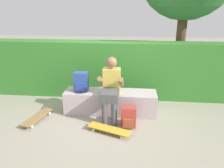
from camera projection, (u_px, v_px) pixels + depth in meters
ground_plane at (109, 118)px, 4.39m from camera, size 24.00×24.00×0.00m
bench_main at (110, 102)px, 4.55m from camera, size 1.90×0.49×0.48m
person_skater at (111, 87)px, 4.19m from camera, size 0.49×0.62×1.23m
skateboard_near_person at (109, 129)px, 3.85m from camera, size 0.82×0.46×0.09m
skateboard_beside_bench at (38, 117)px, 4.28m from camera, size 0.39×0.82×0.09m
backpack_on_bench at (81, 82)px, 4.44m from camera, size 0.28×0.23×0.40m
backpack_on_ground at (128, 117)px, 4.02m from camera, size 0.28×0.23×0.40m
hedge_row at (106, 69)px, 5.29m from camera, size 5.86×0.50×1.36m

